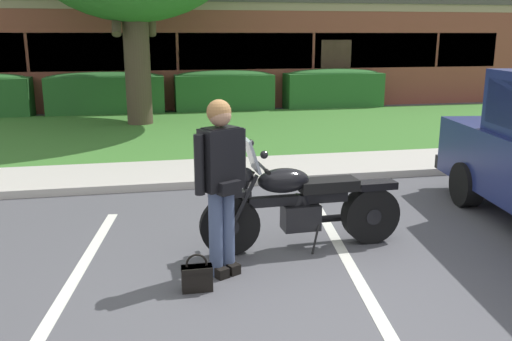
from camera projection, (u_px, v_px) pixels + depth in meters
The scene contains 13 objects.
ground_plane at pixel (301, 281), 5.17m from camera, with size 140.00×140.00×0.00m, color #4C4C51.
curb_strip at pixel (239, 181), 8.45m from camera, with size 60.00×0.20×0.12m, color #B7B2A8.
concrete_walk at pixel (231, 170), 9.26m from camera, with size 60.00×1.50×0.08m, color #B7B2A8.
grass_lawn at pixel (205, 131), 13.00m from camera, with size 60.00×6.38×0.06m, color #3D752D.
stall_stripe_0 at pixel (67, 292), 4.94m from camera, with size 0.12×4.40×0.01m, color silver.
stall_stripe_1 at pixel (351, 267), 5.47m from camera, with size 0.12×4.40×0.01m, color silver.
motorcycle at pixel (310, 205), 5.88m from camera, with size 2.24×0.82×1.26m.
rider_person at pixel (221, 175), 5.10m from camera, with size 0.52×0.40×1.70m.
handbag at pixel (197, 276), 4.94m from camera, with size 0.28×0.13×0.36m.
hedge_center_left at pixel (106, 92), 15.69m from camera, with size 3.30×0.90×1.24m.
hedge_center_right at pixel (224, 90), 16.35m from camera, with size 2.94×0.90×1.24m.
hedge_right at pixel (333, 88), 17.02m from camera, with size 3.06×0.90×1.24m.
brick_building at pixel (170, 49), 21.09m from camera, with size 25.33×10.18×3.42m.
Camera 1 is at (-1.37, -4.58, 2.28)m, focal length 38.16 mm.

